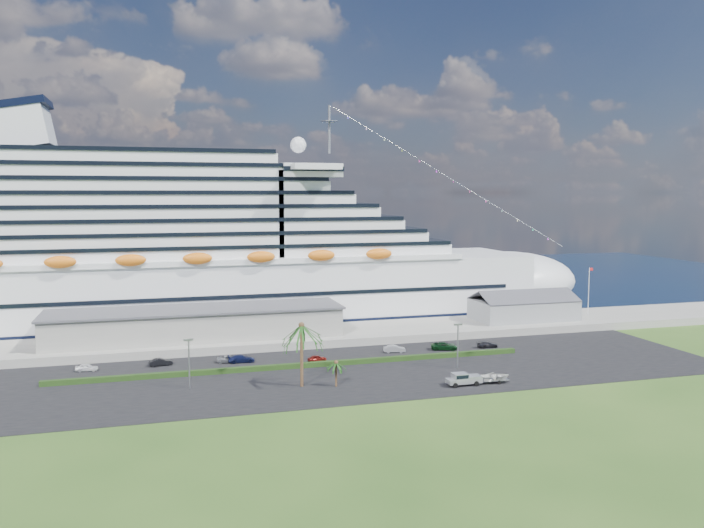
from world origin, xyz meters
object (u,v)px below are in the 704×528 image
object	(u,v)px
cruise_ship	(204,257)
parked_car_3	(241,359)
pickup_truck	(463,379)
boat_trailer	(495,377)

from	to	relation	value
cruise_ship	parked_car_3	world-z (taller)	cruise_ship
pickup_truck	boat_trailer	world-z (taller)	pickup_truck
cruise_ship	boat_trailer	distance (m)	81.29
parked_car_3	pickup_truck	xyz separation A→B (m)	(33.83, -25.92, 0.42)
cruise_ship	pickup_truck	world-z (taller)	cruise_ship
cruise_ship	parked_car_3	size ratio (longest dim) A/B	37.66
cruise_ship	boat_trailer	size ratio (longest dim) A/B	31.84
cruise_ship	parked_car_3	bearing A→B (deg)	-84.71
pickup_truck	boat_trailer	size ratio (longest dim) A/B	1.00
cruise_ship	pickup_truck	bearing A→B (deg)	-60.63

